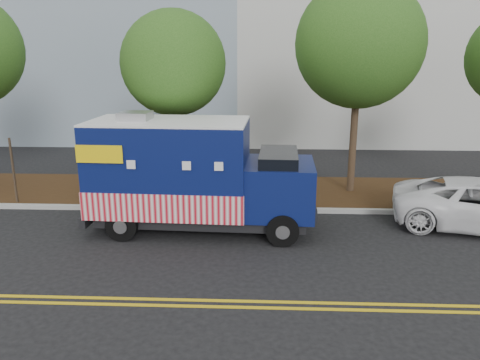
{
  "coord_description": "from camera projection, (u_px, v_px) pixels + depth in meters",
  "views": [
    {
      "loc": [
        3.25,
        -13.4,
        5.14
      ],
      "look_at": [
        2.64,
        0.6,
        1.32
      ],
      "focal_mm": 35.0,
      "sensor_mm": 36.0,
      "label": 1
    }
  ],
  "objects": [
    {
      "name": "tree_c",
      "position": [
        359.0,
        44.0,
        16.16
      ],
      "size": [
        4.45,
        4.45,
        7.66
      ],
      "color": "#38281C",
      "rests_on": "ground"
    },
    {
      "name": "tree_b",
      "position": [
        173.0,
        64.0,
        15.74
      ],
      "size": [
        3.54,
        3.54,
        6.57
      ],
      "color": "#38281C",
      "rests_on": "ground"
    },
    {
      "name": "curb",
      "position": [
        163.0,
        208.0,
        15.74
      ],
      "size": [
        120.0,
        0.18,
        0.15
      ],
      "primitive_type": "cube",
      "color": "#9E9E99",
      "rests_on": "ground"
    },
    {
      "name": "centerline_near",
      "position": [
        108.0,
        298.0,
        10.12
      ],
      "size": [
        120.0,
        0.1,
        0.01
      ],
      "primitive_type": "cube",
      "color": "gold",
      "rests_on": "ground"
    },
    {
      "name": "sign_post",
      "position": [
        14.0,
        173.0,
        15.86
      ],
      "size": [
        0.06,
        0.06,
        2.4
      ],
      "primitive_type": "cube",
      "color": "#473828",
      "rests_on": "ground"
    },
    {
      "name": "centerline_far",
      "position": [
        104.0,
        304.0,
        9.88
      ],
      "size": [
        120.0,
        0.1,
        0.01
      ],
      "primitive_type": "cube",
      "color": "gold",
      "rests_on": "ground"
    },
    {
      "name": "ground",
      "position": [
        154.0,
        225.0,
        14.41
      ],
      "size": [
        120.0,
        120.0,
        0.0
      ],
      "primitive_type": "plane",
      "color": "black",
      "rests_on": "ground"
    },
    {
      "name": "mulch_strip",
      "position": [
        174.0,
        191.0,
        17.76
      ],
      "size": [
        120.0,
        4.0,
        0.15
      ],
      "primitive_type": "cube",
      "color": "#301E0D",
      "rests_on": "ground"
    },
    {
      "name": "food_truck",
      "position": [
        190.0,
        178.0,
        13.77
      ],
      "size": [
        6.75,
        2.8,
        3.5
      ],
      "rotation": [
        0.0,
        0.0,
        -0.04
      ],
      "color": "black",
      "rests_on": "ground"
    }
  ]
}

